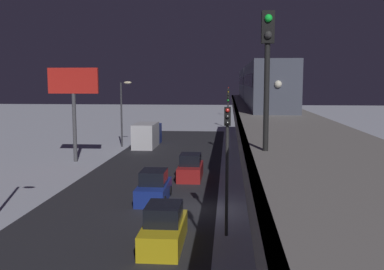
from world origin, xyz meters
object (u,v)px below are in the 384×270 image
Objects in this scene: subway_train at (258,84)px; sedan_blue at (154,188)px; sedan_yellow at (164,229)px; sedan_red at (190,169)px; box_truck at (147,135)px; traffic_light_mid at (228,114)px; commercial_billboard at (73,90)px; rail_signal at (267,57)px; traffic_light_distant at (228,97)px; traffic_light_near at (227,152)px; traffic_light_far at (228,103)px.

subway_train is 20.32m from sedan_blue.
subway_train is 26.92m from sedan_yellow.
box_truck is at bearing 111.07° from sedan_red.
box_truck is (4.80, -23.77, 0.56)m from sedan_blue.
traffic_light_mid is 0.72× the size of commercial_billboard.
rail_signal is 0.62× the size of traffic_light_distant.
traffic_light_near is at bearing 126.76° from commercial_billboard.
commercial_billboard reaches higher than sedan_red.
sedan_yellow is (5.88, 25.43, -6.58)m from subway_train.
box_truck is at bearing 101.80° from sedan_yellow.
traffic_light_mid is at bearing 83.94° from sedan_yellow.
sedan_yellow is 53.26m from traffic_light_far.
subway_train reaches higher than commercial_billboard.
subway_train reaches higher than sedan_yellow.
traffic_light_distant is (0.00, -25.75, 0.00)m from traffic_light_far.
traffic_light_near is at bearing 90.00° from traffic_light_far.
sedan_red is at bearing 90.00° from sedan_yellow.
traffic_light_mid is at bearing 90.00° from traffic_light_far.
traffic_light_distant reaches higher than box_truck.
commercial_billboard reaches higher than traffic_light_mid.
sedan_red is 0.47× the size of commercial_billboard.
sedan_yellow is 0.59× the size of box_truck.
subway_train is 8.62× the size of sedan_blue.
box_truck is (12.48, -6.15, -6.03)m from subway_train.
commercial_billboard is (5.01, 10.59, 5.48)m from box_truck.
commercial_billboard is at bearing 118.95° from sedan_yellow.
traffic_light_near is at bearing 90.00° from traffic_light_mid.
sedan_blue is 0.58× the size of box_truck.
traffic_light_near is (-2.90, 12.89, 3.40)m from sedan_red.
rail_signal is at bearing 86.72° from subway_train.
sedan_blue is 0.67× the size of traffic_light_near.
traffic_light_far is at bearing 86.87° from sedan_yellow.
sedan_yellow is 27.68m from traffic_light_mid.
sedan_blue is at bearing 86.21° from traffic_light_distant.
rail_signal is at bearing 91.08° from traffic_light_far.
sedan_blue is (5.83, -14.64, -7.54)m from rail_signal.
sedan_red is 18.36m from box_truck.
sedan_yellow is at bearing -77.03° from sedan_blue.
traffic_light_near is (-4.70, 6.25, 3.41)m from sedan_blue.
traffic_light_mid is 16.05m from commercial_billboard.
sedan_blue is 8.02m from sedan_yellow.
commercial_billboard reaches higher than traffic_light_far.
rail_signal reaches higher than sedan_blue.
sedan_red is 0.65× the size of traffic_light_distant.
rail_signal is 0.62× the size of traffic_light_mid.
rail_signal is 40.46m from box_truck.
sedan_yellow is 0.68× the size of traffic_light_far.
subway_train is at bearing 66.44° from sedan_blue.
traffic_light_mid is (-9.50, 4.26, 2.85)m from box_truck.
commercial_billboard is (11.61, -20.99, 6.03)m from sedan_yellow.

